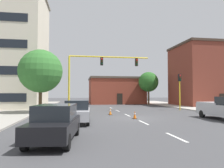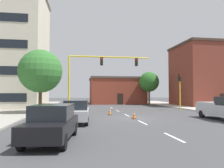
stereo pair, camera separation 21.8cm
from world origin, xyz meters
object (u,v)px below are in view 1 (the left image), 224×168
(tree_right_far, at_px, (148,82))
(traffic_signal_gantry, at_px, (81,93))
(sedan_black_mid_left, at_px, (55,123))
(traffic_cone_roadside_b, at_px, (135,115))
(sedan_silver_near_left, at_px, (77,111))
(traffic_cone_roadside_a, at_px, (110,112))
(tree_left_near, at_px, (41,71))
(traffic_light_pole_right, at_px, (180,84))

(tree_right_far, bearing_deg, traffic_signal_gantry, -133.98)
(sedan_black_mid_left, xyz_separation_m, traffic_cone_roadside_b, (6.03, 7.91, -0.54))
(sedan_silver_near_left, relative_size, traffic_cone_roadside_a, 6.70)
(tree_left_near, bearing_deg, traffic_cone_roadside_a, -17.04)
(traffic_light_pole_right, distance_m, traffic_cone_roadside_a, 11.33)
(tree_right_far, bearing_deg, traffic_cone_roadside_b, -112.02)
(traffic_signal_gantry, height_order, sedan_silver_near_left, traffic_signal_gantry)
(traffic_light_pole_right, height_order, tree_left_near, tree_left_near)
(tree_right_far, relative_size, sedan_black_mid_left, 1.36)
(traffic_light_pole_right, bearing_deg, sedan_silver_near_left, -143.93)
(traffic_signal_gantry, relative_size, traffic_cone_roadside_a, 15.66)
(tree_left_near, bearing_deg, traffic_light_pole_right, 6.63)
(sedan_black_mid_left, relative_size, traffic_cone_roadside_b, 6.70)
(tree_left_near, distance_m, sedan_silver_near_left, 9.50)
(tree_right_far, distance_m, traffic_cone_roadside_a, 20.60)
(tree_right_far, xyz_separation_m, sedan_black_mid_left, (-14.56, -29.01, -3.54))
(tree_right_far, distance_m, sedan_black_mid_left, 32.65)
(traffic_signal_gantry, xyz_separation_m, sedan_black_mid_left, (-1.44, -15.41, -1.45))
(traffic_signal_gantry, relative_size, traffic_cone_roadside_b, 15.35)
(traffic_light_pole_right, relative_size, sedan_black_mid_left, 1.02)
(traffic_cone_roadside_b, bearing_deg, tree_right_far, 67.98)
(tree_left_near, relative_size, traffic_cone_roadside_b, 10.13)
(traffic_signal_gantry, distance_m, traffic_cone_roadside_b, 9.02)
(tree_right_far, bearing_deg, sedan_black_mid_left, -116.65)
(traffic_signal_gantry, xyz_separation_m, traffic_cone_roadside_a, (2.95, -3.85, -2.01))
(tree_left_near, height_order, sedan_black_mid_left, tree_left_near)
(traffic_signal_gantry, relative_size, tree_left_near, 1.52)
(sedan_black_mid_left, bearing_deg, tree_left_near, 102.41)
(sedan_black_mid_left, bearing_deg, sedan_silver_near_left, 80.67)
(tree_left_near, relative_size, tree_right_far, 1.11)
(traffic_signal_gantry, distance_m, tree_right_far, 19.01)
(traffic_signal_gantry, height_order, tree_right_far, traffic_signal_gantry)
(traffic_light_pole_right, relative_size, tree_right_far, 0.75)
(traffic_signal_gantry, distance_m, tree_left_near, 5.30)
(traffic_signal_gantry, bearing_deg, sedan_silver_near_left, -92.66)
(traffic_light_pole_right, xyz_separation_m, tree_right_far, (0.19, 13.14, 0.90))
(traffic_signal_gantry, distance_m, traffic_light_pole_right, 12.99)
(traffic_light_pole_right, relative_size, sedan_silver_near_left, 1.05)
(traffic_cone_roadside_a, bearing_deg, traffic_signal_gantry, 127.48)
(traffic_cone_roadside_a, distance_m, traffic_cone_roadside_b, 4.00)
(traffic_cone_roadside_a, bearing_deg, tree_left_near, 162.96)
(tree_left_near, bearing_deg, traffic_cone_roadside_b, -33.15)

